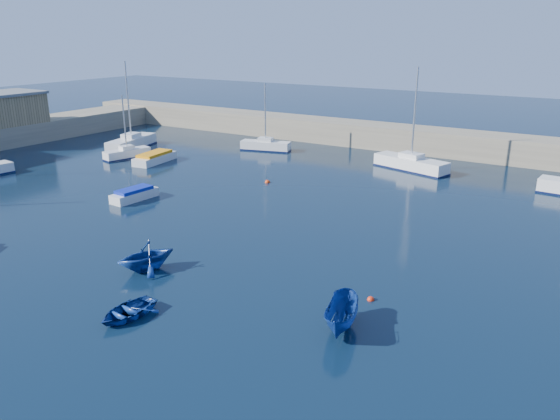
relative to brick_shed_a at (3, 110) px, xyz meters
The scene contains 14 objects.
ground 48.55m from the brick_shed_a, 29.74° to the right, with size 220.00×220.00×0.00m, color black.
back_wall 47.50m from the brick_shed_a, 27.65° to the left, with size 96.00×4.50×2.60m, color gray.
brick_shed_a is the anchor object (origin of this frame).
sailboat_3 18.38m from the brick_shed_a, ahead, with size 2.52×5.14×6.64m.
sailboat_4 16.02m from the brick_shed_a, 23.17° to the left, with size 3.69×7.68×9.74m.
sailboat_5 31.38m from the brick_shed_a, 25.17° to the left, with size 5.79×2.94×7.46m.
sailboat_6 47.24m from the brick_shed_a, 16.14° to the left, with size 7.75×4.11×9.78m.
motorboat_1 31.17m from the brick_shed_a, 15.43° to the right, with size 1.67×4.02×0.96m.
motorboat_2 22.25m from the brick_shed_a, ahead, with size 2.46×5.37×1.07m.
dinghy_center 48.97m from the brick_shed_a, 26.66° to the right, with size 2.14×3.00×0.62m, color navy.
dinghy_left 44.24m from the brick_shed_a, 23.41° to the right, with size 2.83×3.28×1.73m, color navy.
dinghy_right 55.66m from the brick_shed_a, 18.46° to the right, with size 1.36×3.60×1.39m, color navy.
buoy_1 54.72m from the brick_shed_a, 15.11° to the right, with size 0.38×0.38×0.38m, color red.
buoy_3 36.28m from the brick_shed_a, ahead, with size 0.49×0.49×0.49m, color red.
Camera 1 is at (19.84, -13.51, 12.81)m, focal length 35.00 mm.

